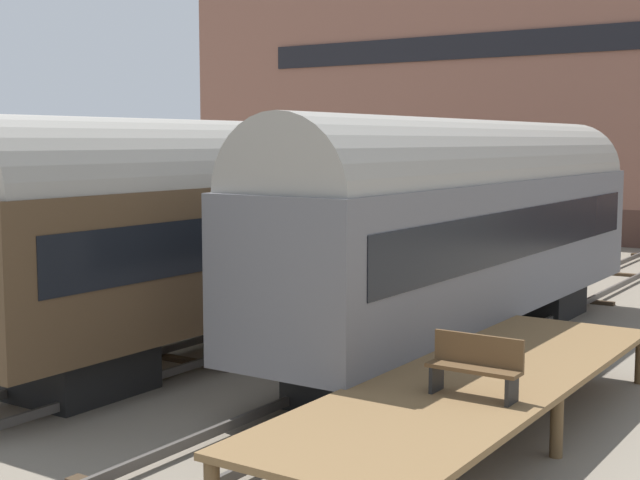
% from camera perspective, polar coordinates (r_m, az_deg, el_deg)
% --- Properties ---
extents(ground_plane, '(200.00, 200.00, 0.00)m').
position_cam_1_polar(ground_plane, '(17.72, -15.18, -9.59)').
color(ground_plane, slate).
extents(track_middle, '(2.60, 60.00, 0.26)m').
position_cam_1_polar(track_middle, '(17.68, -15.20, -9.15)').
color(track_middle, '#4C4742').
rests_on(track_middle, ground).
extents(track_right, '(2.60, 60.00, 0.26)m').
position_cam_1_polar(track_right, '(14.68, -3.09, -12.16)').
color(track_right, '#4C4742').
rests_on(track_right, ground).
extents(train_car_grey, '(2.86, 15.11, 5.29)m').
position_cam_1_polar(train_car_grey, '(20.54, 9.54, 1.30)').
color(train_car_grey, black).
rests_on(train_car_grey, ground).
extents(train_car_brown, '(2.93, 15.78, 5.26)m').
position_cam_1_polar(train_car_brown, '(20.94, -4.57, 1.40)').
color(train_car_brown, black).
rests_on(train_car_brown, ground).
extents(train_car_green, '(2.84, 17.26, 5.05)m').
position_cam_1_polar(train_car_green, '(29.06, -3.43, 2.59)').
color(train_car_green, black).
rests_on(train_car_green, ground).
extents(station_platform, '(2.90, 10.27, 1.06)m').
position_cam_1_polar(station_platform, '(14.60, 10.08, -8.94)').
color(station_platform, brown).
rests_on(station_platform, ground).
extents(bench, '(1.40, 0.40, 0.91)m').
position_cam_1_polar(bench, '(13.37, 9.92, -7.82)').
color(bench, brown).
rests_on(bench, station_platform).
extents(warehouse_building, '(39.17, 13.03, 17.07)m').
position_cam_1_polar(warehouse_building, '(50.20, 14.91, 10.43)').
color(warehouse_building, '#4F342A').
rests_on(warehouse_building, ground).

